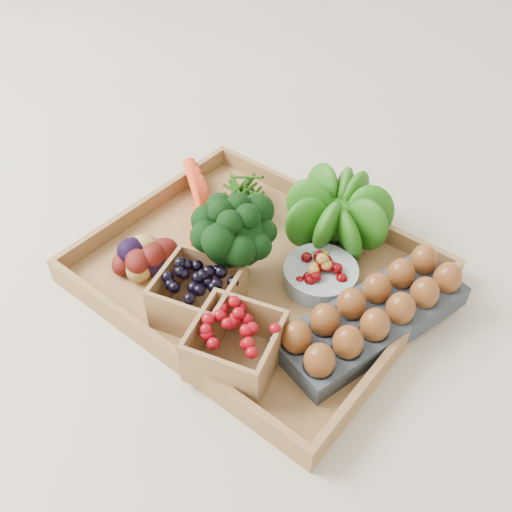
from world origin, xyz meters
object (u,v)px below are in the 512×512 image
Objects in this scene: tray at (256,278)px; egg_carton at (373,320)px; cherry_bowl at (320,275)px; broccoli at (235,250)px.

tray is 0.22m from egg_carton.
cherry_bowl is at bearing 29.81° from tray.
tray is 1.70× the size of egg_carton.
cherry_bowl is 0.39× the size of egg_carton.
tray is 4.35× the size of cherry_bowl.
cherry_bowl is at bearing 31.56° from broccoli.
egg_carton is (0.12, -0.03, 0.00)m from cherry_bowl.
tray is 3.79× the size of broccoli.
egg_carton reaches higher than tray.
broccoli reaches higher than egg_carton.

